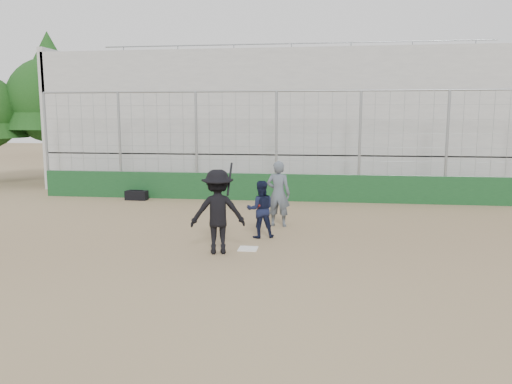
# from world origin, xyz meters

# --- Properties ---
(ground) EXTENTS (90.00, 90.00, 0.00)m
(ground) POSITION_xyz_m (0.00, 0.00, 0.00)
(ground) COLOR brown
(ground) RESTS_ON ground
(home_plate) EXTENTS (0.44, 0.44, 0.02)m
(home_plate) POSITION_xyz_m (0.00, 0.00, 0.01)
(home_plate) COLOR white
(home_plate) RESTS_ON ground
(backstop) EXTENTS (18.10, 0.25, 4.04)m
(backstop) POSITION_xyz_m (0.00, 7.00, 0.96)
(backstop) COLOR #133C1A
(backstop) RESTS_ON ground
(bleachers) EXTENTS (20.25, 6.70, 6.98)m
(bleachers) POSITION_xyz_m (0.00, 11.95, 2.92)
(bleachers) COLOR #A0A0A0
(bleachers) RESTS_ON ground
(tree_left) EXTENTS (4.48, 4.48, 7.00)m
(tree_left) POSITION_xyz_m (-11.00, 11.00, 4.39)
(tree_left) COLOR #362213
(tree_left) RESTS_ON ground
(batter_at_plate) EXTENTS (1.37, 0.98, 2.04)m
(batter_at_plate) POSITION_xyz_m (-0.63, -0.40, 0.96)
(batter_at_plate) COLOR black
(batter_at_plate) RESTS_ON ground
(catcher_crouched) EXTENTS (0.85, 0.74, 1.02)m
(catcher_crouched) POSITION_xyz_m (0.15, 1.16, 0.50)
(catcher_crouched) COLOR black
(catcher_crouched) RESTS_ON ground
(umpire) EXTENTS (0.74, 0.54, 1.67)m
(umpire) POSITION_xyz_m (0.47, 2.61, 0.84)
(umpire) COLOR #4E5763
(umpire) RESTS_ON ground
(equipment_bag) EXTENTS (0.83, 0.38, 0.39)m
(equipment_bag) POSITION_xyz_m (-5.19, 6.43, 0.18)
(equipment_bag) COLOR black
(equipment_bag) RESTS_ON ground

